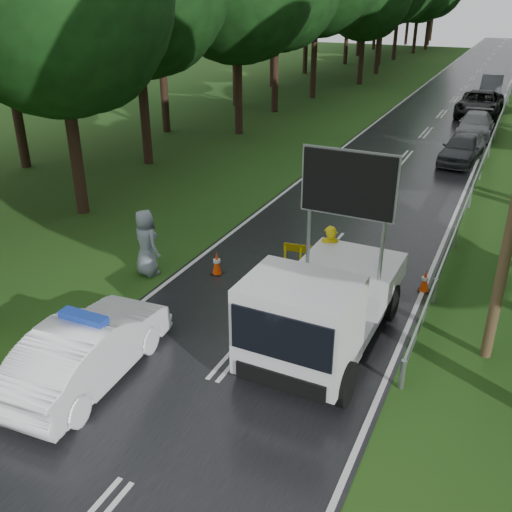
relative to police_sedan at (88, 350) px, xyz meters
The scene contains 18 objects.
ground 3.53m from the police_sedan, 46.02° to the left, with size 160.00×160.00×0.00m, color #1A4513.
road 32.58m from the police_sedan, 85.78° to the left, with size 7.00×140.00×0.02m, color black.
guardrail 32.72m from the police_sedan, 79.26° to the left, with size 0.12×60.06×0.70m.
police_sedan is the anchor object (origin of this frame).
work_truck 5.13m from the police_sedan, 37.18° to the left, with size 2.57×5.53×4.36m.
barrier 7.15m from the police_sedan, 65.08° to the left, with size 2.41×0.33×1.00m.
officer 6.94m from the police_sedan, 62.22° to the left, with size 0.67×0.44×1.84m, color yellow.
civilian 4.40m from the police_sedan, 42.77° to the left, with size 0.98×0.76×2.01m, color #193DA6.
bystander_right 4.99m from the police_sedan, 110.83° to the left, with size 0.97×0.63×1.99m, color gray.
queue_car_first 21.43m from the police_sedan, 76.51° to the left, with size 1.65×4.11×1.40m, color #393D40.
queue_car_second 27.30m from the police_sedan, 79.45° to the left, with size 1.81×4.44×1.29m, color #93949A.
queue_car_third 33.16m from the police_sedan, 81.99° to the left, with size 2.64×5.72×1.59m, color black.
queue_car_fourth 42.28m from the police_sedan, 83.71° to the left, with size 1.57×4.51×1.49m, color #44474C.
cone_near_left 1.56m from the police_sedan, 93.90° to the right, with size 0.36×0.36×0.76m.
cone_center 4.71m from the police_sedan, 72.70° to the left, with size 0.33×0.33×0.69m.
cone_far 7.27m from the police_sedan, 59.07° to the left, with size 0.35×0.35×0.73m.
cone_left_mid 5.50m from the police_sedan, 89.28° to the left, with size 0.34×0.34×0.72m.
cone_right 9.06m from the police_sedan, 50.47° to the left, with size 0.32×0.32×0.67m.
Camera 1 is at (5.04, -10.04, 7.62)m, focal length 40.00 mm.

